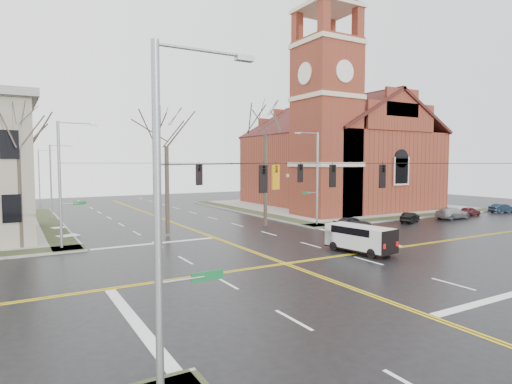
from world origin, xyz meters
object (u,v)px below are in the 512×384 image
signal_pole_nw (62,181)px  parked_car_e (503,208)px  cargo_van (358,237)px  signal_pole_ne (316,176)px  streetlight_north_b (40,175)px  tree_nw_far (18,143)px  church (334,147)px  tree_nw_near (166,140)px  parked_car_c (452,213)px  tree_ne (266,128)px  signal_pole_sw (165,216)px  parked_car_a (352,223)px  parked_car_b (410,217)px  parked_car_d (469,211)px  streetlight_north_a (52,179)px

signal_pole_nw → parked_car_e: signal_pole_nw is taller
signal_pole_nw → cargo_van: bearing=-32.6°
signal_pole_ne → streetlight_north_b: signal_pole_ne is taller
streetlight_north_b → tree_nw_far: tree_nw_far is taller
church → tree_nw_near: (-27.77, -11.28, -0.31)m
cargo_van → tree_nw_near: (-9.23, 13.23, 7.03)m
tree_nw_near → parked_car_c: bearing=-9.9°
parked_car_c → signal_pole_nw: bearing=85.2°
signal_pole_nw → cargo_van: (17.55, -11.23, -3.85)m
tree_ne → tree_nw_near: bearing=179.6°
signal_pole_sw → streetlight_north_b: (0.67, 59.50, -0.48)m
signal_pole_ne → cargo_van: signal_pole_ne is taller
parked_car_a → parked_car_e: bearing=-77.1°
parked_car_b → tree_nw_near: bearing=55.1°
signal_pole_nw → tree_nw_near: bearing=13.5°
tree_ne → parked_car_d: bearing=-10.4°
parked_car_d → tree_nw_far: (-45.80, 4.28, 7.06)m
cargo_van → tree_nw_far: 24.80m
signal_pole_nw → parked_car_d: (43.17, -2.65, -4.42)m
parked_car_b → signal_pole_ne: bearing=50.1°
parked_car_a → tree_nw_far: (-26.83, 5.16, 6.97)m
parked_car_c → parked_car_d: (4.10, 0.71, -0.11)m
parked_car_a → tree_ne: 12.13m
parked_car_c → parked_car_e: (10.64, 0.59, -0.09)m
signal_pole_ne → signal_pole_nw: size_ratio=1.00×
signal_pole_ne → parked_car_c: (16.43, -3.36, -4.31)m
parked_car_d → parked_car_a: bearing=90.0°
parked_car_a → tree_ne: tree_ne is taller
signal_pole_ne → tree_nw_far: tree_nw_far is taller
signal_pole_sw → tree_nw_far: 24.91m
parked_car_e → tree_nw_near: (-41.39, 4.78, 7.57)m
signal_pole_nw → parked_car_c: 39.45m
parked_car_a → signal_pole_nw: bearing=92.9°
streetlight_north_b → parked_car_d: 57.92m
parked_car_a → parked_car_d: 18.99m
streetlight_north_a → streetlight_north_b: same height
signal_pole_sw → tree_nw_far: size_ratio=0.86×
signal_pole_sw → parked_car_e: bearing=22.1°
streetlight_north_b → tree_nw_near: size_ratio=0.71×
tree_nw_far → tree_nw_near: (10.95, 0.37, 0.53)m
cargo_van → tree_ne: size_ratio=0.39×
parked_car_d → tree_nw_near: (-34.85, 4.66, 7.59)m
parked_car_d → signal_pole_nw: bearing=83.8°
parked_car_c → parked_car_e: size_ratio=1.31×
tree_nw_far → tree_ne: 20.79m
cargo_van → tree_nw_near: bearing=116.0°
cargo_van → parked_car_d: 27.03m
parked_car_c → tree_nw_far: bearing=83.3°
parked_car_b → parked_car_e: bearing=-112.7°
streetlight_north_b → parked_car_d: (42.50, -39.15, -3.94)m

